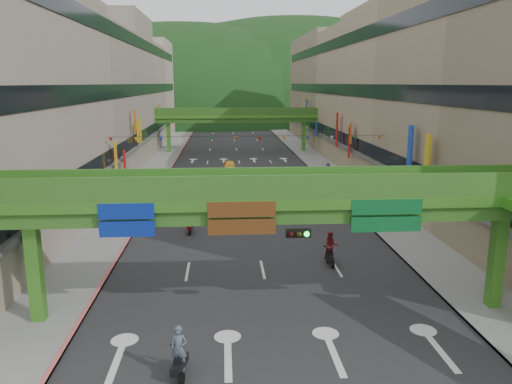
{
  "coord_description": "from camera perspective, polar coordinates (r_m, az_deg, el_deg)",
  "views": [
    {
      "loc": [
        -2.28,
        -16.26,
        11.01
      ],
      "look_at": [
        0.0,
        18.0,
        3.5
      ],
      "focal_mm": 35.0,
      "sensor_mm": 36.0,
      "label": 1
    }
  ],
  "objects": [
    {
      "name": "bunting_string",
      "position": [
        46.59,
        -0.99,
        6.11
      ],
      "size": [
        26.0,
        0.36,
        0.47
      ],
      "color": "black",
      "rests_on": "ground"
    },
    {
      "name": "parked_scooter_row",
      "position": [
        46.55,
        8.8,
        -0.83
      ],
      "size": [
        1.6,
        7.15,
        1.08
      ],
      "color": "black",
      "rests_on": "ground"
    },
    {
      "name": "scooter_rider_left",
      "position": [
        41.05,
        -11.0,
        -1.98
      ],
      "size": [
        1.0,
        1.6,
        2.04
      ],
      "color": "gray",
      "rests_on": "ground"
    },
    {
      "name": "sidewalk_left",
      "position": [
        67.72,
        -11.17,
        2.81
      ],
      "size": [
        4.0,
        140.0,
        0.15
      ],
      "primitive_type": "cube",
      "color": "gray",
      "rests_on": "ground"
    },
    {
      "name": "pedestrian_red",
      "position": [
        30.05,
        25.62,
        -8.86
      ],
      "size": [
        0.83,
        0.69,
        1.54
      ],
      "primitive_type": "imported",
      "rotation": [
        0.0,
        0.0,
        -0.16
      ],
      "color": "maroon",
      "rests_on": "ground"
    },
    {
      "name": "car_yellow",
      "position": [
        63.43,
        -3.02,
        2.97
      ],
      "size": [
        1.82,
        4.19,
        1.41
      ],
      "primitive_type": "imported",
      "rotation": [
        0.0,
        0.0,
        0.04
      ],
      "color": "yellow",
      "rests_on": "ground"
    },
    {
      "name": "scooter_rider_near",
      "position": [
        20.03,
        -8.78,
        -17.82
      ],
      "size": [
        0.76,
        1.58,
        2.11
      ],
      "color": "black",
      "rests_on": "ground"
    },
    {
      "name": "hill_left",
      "position": [
        177.06,
        -8.02,
        8.65
      ],
      "size": [
        168.0,
        140.0,
        112.0
      ],
      "primitive_type": "ellipsoid",
      "color": "#1C4419",
      "rests_on": "ground"
    },
    {
      "name": "overpass_far",
      "position": [
        81.48,
        -2.22,
        8.38
      ],
      "size": [
        28.0,
        2.2,
        7.1
      ],
      "color": "#4C9E2D",
      "rests_on": "ground"
    },
    {
      "name": "pedestrian_dark",
      "position": [
        58.39,
        8.19,
        2.28
      ],
      "size": [
        1.1,
        0.46,
        1.87
      ],
      "primitive_type": "imported",
      "rotation": [
        0.0,
        0.0,
        -0.0
      ],
      "color": "black",
      "rests_on": "ground"
    },
    {
      "name": "hill_right",
      "position": [
        198.45,
        4.15,
        9.13
      ],
      "size": [
        208.0,
        176.0,
        128.0
      ],
      "primitive_type": "ellipsoid",
      "color": "#1C4419",
      "rests_on": "ground"
    },
    {
      "name": "scooter_rider_mid",
      "position": [
        31.09,
        8.53,
        -6.36
      ],
      "size": [
        0.96,
        1.6,
        2.15
      ],
      "color": "black",
      "rests_on": "ground"
    },
    {
      "name": "scooter_rider_far",
      "position": [
        37.59,
        -7.56,
        -3.26
      ],
      "size": [
        0.79,
        1.6,
        1.95
      ],
      "color": "maroon",
      "rests_on": "ground"
    },
    {
      "name": "pedestrian_blue",
      "position": [
        58.43,
        8.19,
        2.22
      ],
      "size": [
        0.85,
        0.57,
        1.75
      ],
      "primitive_type": "imported",
      "rotation": [
        0.0,
        0.0,
        3.2
      ],
      "color": "#2E3C4D",
      "rests_on": "ground"
    },
    {
      "name": "building_row_right",
      "position": [
        69.59,
        14.19,
        10.69
      ],
      "size": [
        12.8,
        95.0,
        19.0
      ],
      "color": "gray",
      "rests_on": "ground"
    },
    {
      "name": "curb_left",
      "position": [
        67.5,
        -9.57,
        2.86
      ],
      "size": [
        0.2,
        140.0,
        0.18
      ],
      "primitive_type": "cube",
      "color": "#CC5959",
      "rests_on": "ground"
    },
    {
      "name": "curb_right",
      "position": [
        68.11,
        5.87,
        3.05
      ],
      "size": [
        0.2,
        140.0,
        0.18
      ],
      "primitive_type": "cube",
      "color": "gray",
      "rests_on": "ground"
    },
    {
      "name": "car_silver",
      "position": [
        52.5,
        -8.89,
        0.87
      ],
      "size": [
        2.15,
        4.47,
        1.41
      ],
      "primitive_type": "imported",
      "rotation": [
        0.0,
        0.0,
        0.16
      ],
      "color": "#B0B2B9",
      "rests_on": "ground"
    },
    {
      "name": "overpass_near",
      "position": [
        22.64,
        4.49,
        -2.56
      ],
      "size": [
        28.0,
        12.27,
        7.1
      ],
      "color": "#4C9E2D",
      "rests_on": "ground"
    },
    {
      "name": "building_row_left",
      "position": [
        68.34,
        -18.22,
        10.43
      ],
      "size": [
        12.8,
        95.0,
        19.0
      ],
      "color": "#9E937F",
      "rests_on": "ground"
    },
    {
      "name": "sidewalk_right",
      "position": [
        68.46,
        7.44,
        3.04
      ],
      "size": [
        4.0,
        140.0,
        0.15
      ],
      "primitive_type": "cube",
      "color": "gray",
      "rests_on": "ground"
    },
    {
      "name": "road_slab",
      "position": [
        67.2,
        -1.82,
        2.91
      ],
      "size": [
        18.0,
        140.0,
        0.02
      ],
      "primitive_type": "cube",
      "color": "#28282B",
      "rests_on": "ground"
    }
  ]
}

